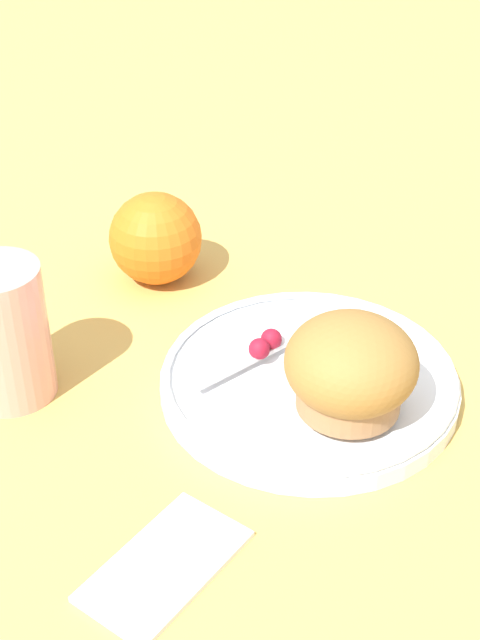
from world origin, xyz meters
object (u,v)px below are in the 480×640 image
object	(u,v)px
orange_fruit	(156,238)
juice_glass	(4,333)
butter_knife	(271,345)
muffin	(348,371)

from	to	relation	value
orange_fruit	juice_glass	bearing A→B (deg)	-174.20
butter_knife	juice_glass	world-z (taller)	juice_glass
butter_knife	orange_fruit	xyz separation A→B (m)	(0.05, 0.16, 0.02)
butter_knife	orange_fruit	size ratio (longest dim) A/B	1.84
butter_knife	juice_glass	xyz separation A→B (m)	(-0.14, 0.14, 0.03)
muffin	butter_knife	xyz separation A→B (m)	(0.03, 0.08, -0.03)
butter_knife	orange_fruit	world-z (taller)	orange_fruit
orange_fruit	juice_glass	xyz separation A→B (m)	(-0.19, -0.02, 0.01)
orange_fruit	juice_glass	world-z (taller)	juice_glass
muffin	juice_glass	world-z (taller)	juice_glass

